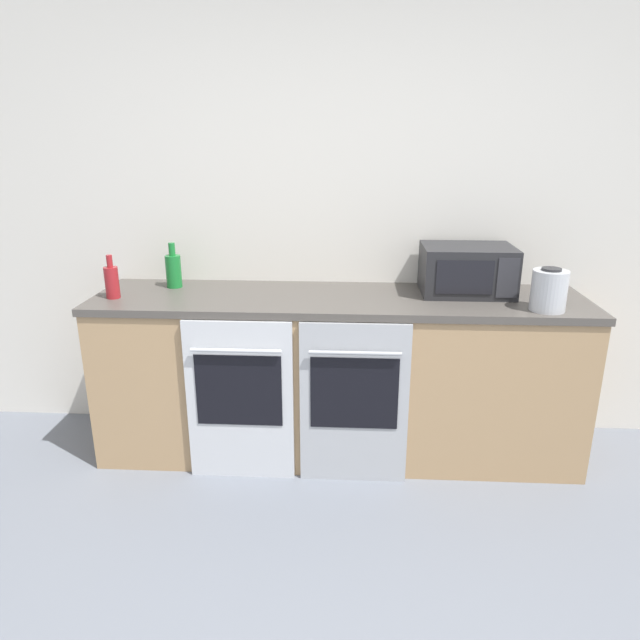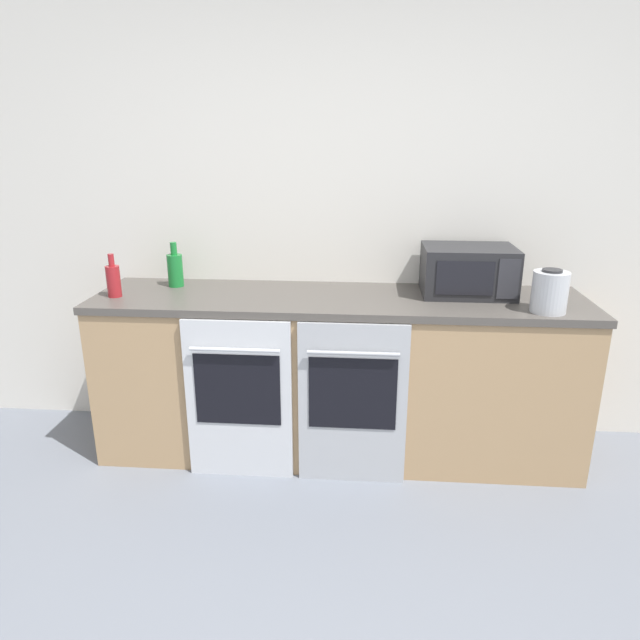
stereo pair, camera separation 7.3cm
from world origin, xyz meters
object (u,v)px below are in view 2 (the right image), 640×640
at_px(oven_left, 239,399).
at_px(bottle_green, 175,269).
at_px(bottle_red, 113,280).
at_px(oven_right, 352,404).
at_px(microwave, 468,271).
at_px(kettle, 550,292).

relative_size(oven_left, bottle_green, 3.45).
xyz_separation_m(oven_left, bottle_green, (-0.45, 0.48, 0.58)).
xyz_separation_m(oven_left, bottle_red, (-0.71, 0.23, 0.57)).
height_order(oven_left, oven_right, same).
xyz_separation_m(microwave, kettle, (0.35, -0.31, -0.03)).
bearing_deg(oven_right, bottle_red, 170.05).
height_order(oven_right, bottle_green, bottle_green).
bearing_deg(oven_right, kettle, 7.80).
distance_m(bottle_red, bottle_green, 0.36).
relative_size(microwave, kettle, 2.28).
bearing_deg(bottle_red, bottle_green, 43.25).
height_order(oven_right, kettle, kettle).
bearing_deg(oven_right, oven_left, 180.00).
distance_m(oven_left, kettle, 1.67).
bearing_deg(oven_left, bottle_red, 162.15).
xyz_separation_m(oven_left, microwave, (1.21, 0.44, 0.61)).
distance_m(oven_left, oven_right, 0.60).
distance_m(oven_right, bottle_red, 1.45).
bearing_deg(oven_right, microwave, 35.90).
xyz_separation_m(microwave, bottle_red, (-1.92, -0.21, -0.04)).
xyz_separation_m(oven_right, bottle_green, (-1.05, 0.48, 0.58)).
xyz_separation_m(oven_left, oven_right, (0.60, 0.00, 0.00)).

